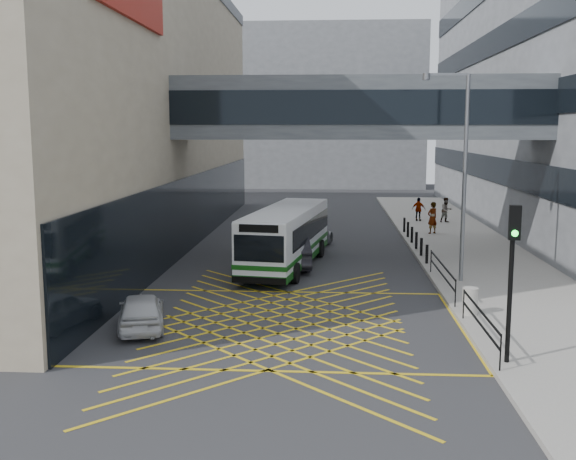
% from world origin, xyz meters
% --- Properties ---
extents(ground, '(120.00, 120.00, 0.00)m').
position_xyz_m(ground, '(0.00, 0.00, 0.00)').
color(ground, '#333335').
extents(building_far, '(28.00, 16.00, 18.00)m').
position_xyz_m(building_far, '(-2.00, 60.00, 9.00)').
color(building_far, gray).
rests_on(building_far, ground).
extents(skybridge, '(20.00, 4.10, 3.00)m').
position_xyz_m(skybridge, '(3.00, 12.00, 7.50)').
color(skybridge, '#4F5459').
rests_on(skybridge, ground).
extents(pavement, '(6.00, 54.00, 0.16)m').
position_xyz_m(pavement, '(9.00, 15.00, 0.08)').
color(pavement, '#9F9990').
rests_on(pavement, ground).
extents(box_junction, '(12.00, 9.00, 0.01)m').
position_xyz_m(box_junction, '(0.00, 0.00, 0.00)').
color(box_junction, gold).
rests_on(box_junction, ground).
extents(bus, '(3.85, 10.24, 2.80)m').
position_xyz_m(bus, '(-0.41, 9.53, 1.50)').
color(bus, silver).
rests_on(bus, ground).
extents(car_white, '(2.51, 4.16, 1.23)m').
position_xyz_m(car_white, '(-4.50, -0.85, 0.62)').
color(car_white, silver).
rests_on(car_white, ground).
extents(car_dark, '(2.79, 5.39, 1.61)m').
position_xyz_m(car_dark, '(-0.34, 9.61, 0.80)').
color(car_dark, black).
rests_on(car_dark, ground).
extents(car_silver, '(3.01, 4.92, 1.43)m').
position_xyz_m(car_silver, '(0.45, 14.85, 0.71)').
color(car_silver, gray).
rests_on(car_silver, ground).
extents(traffic_light, '(0.32, 0.51, 4.35)m').
position_xyz_m(traffic_light, '(6.49, -3.91, 2.99)').
color(traffic_light, black).
rests_on(traffic_light, pavement).
extents(street_lamp, '(1.95, 0.34, 8.57)m').
position_xyz_m(street_lamp, '(6.97, 6.30, 5.04)').
color(street_lamp, slate).
rests_on(street_lamp, pavement).
extents(litter_bin, '(0.53, 0.53, 0.92)m').
position_xyz_m(litter_bin, '(6.48, 1.08, 0.62)').
color(litter_bin, '#ADA89E').
rests_on(litter_bin, pavement).
extents(kerb_railings, '(0.05, 12.54, 1.00)m').
position_xyz_m(kerb_railings, '(6.15, 1.78, 0.88)').
color(kerb_railings, black).
rests_on(kerb_railings, pavement).
extents(bollards, '(0.14, 10.14, 0.90)m').
position_xyz_m(bollards, '(6.25, 15.00, 0.61)').
color(bollards, black).
rests_on(bollards, pavement).
extents(pedestrian_a, '(0.95, 0.89, 1.94)m').
position_xyz_m(pedestrian_a, '(7.88, 19.46, 1.13)').
color(pedestrian_a, gray).
rests_on(pedestrian_a, pavement).
extents(pedestrian_b, '(0.94, 0.74, 1.70)m').
position_xyz_m(pedestrian_b, '(9.59, 24.63, 1.01)').
color(pedestrian_b, gray).
rests_on(pedestrian_b, pavement).
extents(pedestrian_c, '(1.06, 0.79, 1.62)m').
position_xyz_m(pedestrian_c, '(7.80, 25.27, 0.97)').
color(pedestrian_c, gray).
rests_on(pedestrian_c, pavement).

